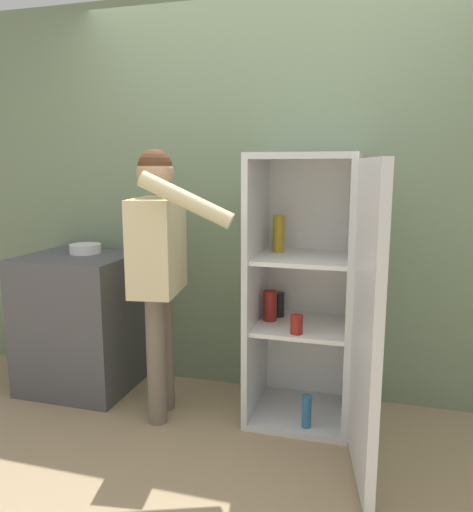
# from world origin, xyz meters

# --- Properties ---
(ground_plane) EXTENTS (12.00, 12.00, 0.00)m
(ground_plane) POSITION_xyz_m (0.00, 0.00, 0.00)
(ground_plane) COLOR tan
(wall_back) EXTENTS (7.00, 0.06, 2.55)m
(wall_back) POSITION_xyz_m (0.00, 0.98, 1.27)
(wall_back) COLOR gray
(wall_back) RESTS_ON ground_plane
(refrigerator) EXTENTS (0.74, 1.16, 1.56)m
(refrigerator) POSITION_xyz_m (0.34, 0.56, 0.77)
(refrigerator) COLOR silver
(refrigerator) RESTS_ON ground_plane
(person) EXTENTS (0.67, 0.56, 1.58)m
(person) POSITION_xyz_m (-0.54, 0.41, 1.00)
(person) COLOR #726656
(person) RESTS_ON ground_plane
(counter) EXTENTS (0.70, 0.60, 0.91)m
(counter) POSITION_xyz_m (-1.24, 0.63, 0.45)
(counter) COLOR #4C4C51
(counter) RESTS_ON ground_plane
(bowl) EXTENTS (0.21, 0.21, 0.06)m
(bowl) POSITION_xyz_m (-1.23, 0.72, 0.94)
(bowl) COLOR white
(bowl) RESTS_ON counter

